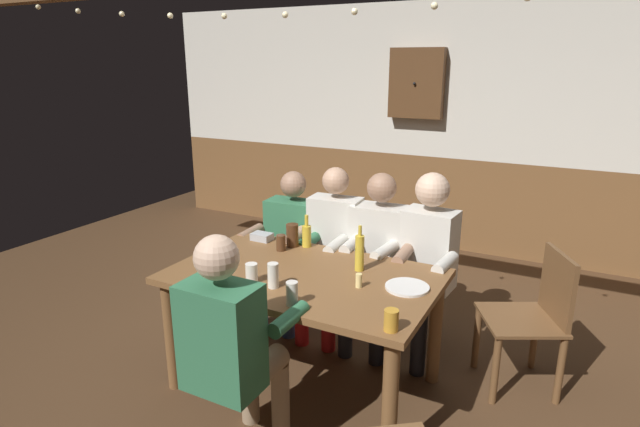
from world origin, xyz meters
The scene contains 23 objects.
ground_plane centered at (0.00, 0.00, 0.00)m, with size 8.04×8.04×0.00m, color #4C331E.
back_wall_upper centered at (0.00, 2.98, 1.77)m, with size 6.70×0.12×1.56m, color silver.
back_wall_wainscot centered at (0.00, 2.98, 0.49)m, with size 6.70×0.12×0.99m, color brown.
dining_table centered at (0.00, 0.05, 0.65)m, with size 1.57×0.97×0.75m.
person_0 centered at (-0.52, 0.76, 0.65)m, with size 0.57×0.53×1.17m.
person_1 centered at (-0.17, 0.75, 0.67)m, with size 0.54×0.54×1.23m.
person_2 centered at (0.18, 0.76, 0.67)m, with size 0.56×0.55×1.23m.
person_3 centered at (0.52, 0.76, 0.70)m, with size 0.51×0.55×1.27m.
person_4 centered at (0.00, -0.67, 0.68)m, with size 0.51×0.52×1.23m.
chair_empty_near_right centered at (1.24, 0.69, 0.48)m, with size 0.59×0.59×0.88m.
table_candle centered at (0.37, 0.02, 0.79)m, with size 0.04×0.04×0.08m, color #F9E08C.
condiment_caddy centered at (-0.55, 0.43, 0.78)m, with size 0.14×0.10×0.05m, color #B2B7BC.
plate_0 centered at (0.61, 0.13, 0.76)m, with size 0.24×0.24×0.01m, color white.
bottle_0 centered at (-0.21, 0.46, 0.83)m, with size 0.06×0.06×0.22m.
bottle_1 centered at (0.27, 0.24, 0.87)m, with size 0.05×0.05×0.28m.
pint_glass_0 centered at (-0.30, 0.42, 0.83)m, with size 0.08×0.08×0.16m, color #4C2D19.
pint_glass_1 centered at (-0.05, -0.20, 0.82)m, with size 0.06×0.06×0.14m, color white.
pint_glass_2 centered at (0.15, -0.34, 0.82)m, with size 0.06×0.06×0.13m, color white.
pint_glass_3 centered at (-0.32, 0.31, 0.81)m, with size 0.06×0.06×0.11m, color #4C2D19.
pint_glass_4 centered at (0.69, -0.35, 0.80)m, with size 0.07×0.07×0.10m, color gold.
pint_glass_5 centered at (-0.20, -0.20, 0.81)m, with size 0.07×0.07×0.11m, color white.
wall_dart_cabinet centered at (-0.24, 2.85, 1.74)m, with size 0.56×0.15×0.70m.
string_lights centered at (0.00, 0.24, 2.26)m, with size 4.73×0.04×0.17m.
Camera 1 is at (1.39, -2.42, 1.96)m, focal length 28.92 mm.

